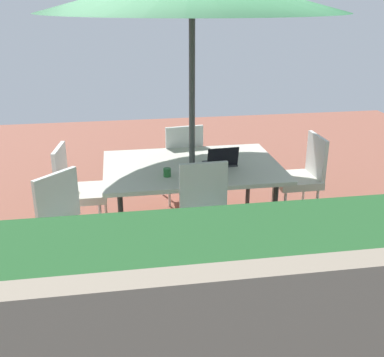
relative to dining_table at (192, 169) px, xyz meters
name	(u,v)px	position (x,y,z in m)	size (l,w,h in m)	color
ground_plane	(192,230)	(0.00, 0.00, -0.70)	(10.00, 10.00, 0.02)	#935442
hedge_row	(273,345)	(0.00, 2.60, -0.03)	(6.30, 0.64, 1.33)	#235628
dining_table	(192,169)	(0.00, 0.00, 0.00)	(1.79, 1.24, 0.74)	silver
chair_west	(302,175)	(-1.21, -0.02, -0.14)	(0.46, 0.46, 0.98)	silver
chair_south	(181,158)	(0.00, -0.78, -0.14)	(0.47, 0.48, 0.98)	silver
chair_east	(77,188)	(1.17, -0.03, -0.14)	(0.49, 0.48, 0.98)	silver
chair_north	(207,214)	(0.00, 0.78, -0.14)	(0.46, 0.47, 0.98)	silver
chair_northeast	(71,224)	(1.17, 0.80, -0.14)	(0.59, 0.59, 0.98)	silver
laptop	(221,161)	(-0.29, 0.06, 0.09)	(0.34, 0.27, 0.21)	#2D2D33
cup	(167,172)	(0.29, 0.28, 0.09)	(0.07, 0.07, 0.08)	#286B33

